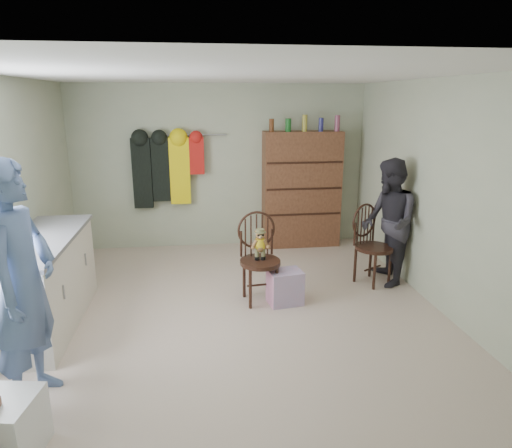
{
  "coord_description": "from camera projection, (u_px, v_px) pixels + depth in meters",
  "views": [
    {
      "loc": [
        -0.39,
        -4.57,
        2.27
      ],
      "look_at": [
        0.25,
        0.2,
        0.95
      ],
      "focal_mm": 32.0,
      "sensor_mm": 36.0,
      "label": 1
    }
  ],
  "objects": [
    {
      "name": "ground_plane",
      "position": [
        236.0,
        313.0,
        5.02
      ],
      "size": [
        5.0,
        5.0,
        0.0
      ],
      "primitive_type": "plane",
      "color": "beige",
      "rests_on": "ground"
    },
    {
      "name": "room_walls",
      "position": [
        230.0,
        163.0,
        5.11
      ],
      "size": [
        5.0,
        5.0,
        5.0
      ],
      "color": "#B3BA9B",
      "rests_on": "ground"
    },
    {
      "name": "counter",
      "position": [
        45.0,
        282.0,
        4.64
      ],
      "size": [
        0.64,
        1.86,
        0.94
      ],
      "color": "silver",
      "rests_on": "ground"
    },
    {
      "name": "plastic_tub",
      "position": [
        2.0,
        428.0,
        2.96
      ],
      "size": [
        0.51,
        0.49,
        0.42
      ],
      "primitive_type": "cube",
      "rotation": [
        0.0,
        0.0,
        -0.17
      ],
      "color": "white",
      "rests_on": "ground"
    },
    {
      "name": "chair_front",
      "position": [
        259.0,
        252.0,
        5.2
      ],
      "size": [
        0.51,
        0.51,
        1.04
      ],
      "rotation": [
        0.0,
        0.0,
        0.11
      ],
      "color": "#341B12",
      "rests_on": "ground"
    },
    {
      "name": "chair_far",
      "position": [
        370.0,
        241.0,
        5.74
      ],
      "size": [
        0.61,
        0.61,
        1.01
      ],
      "rotation": [
        0.0,
        0.0,
        0.51
      ],
      "color": "#341B12",
      "rests_on": "ground"
    },
    {
      "name": "striped_bag",
      "position": [
        285.0,
        287.0,
        5.21
      ],
      "size": [
        0.41,
        0.34,
        0.39
      ],
      "primitive_type": "cube",
      "rotation": [
        0.0,
        0.0,
        0.15
      ],
      "color": "pink",
      "rests_on": "ground"
    },
    {
      "name": "person_left",
      "position": [
        22.0,
        286.0,
        3.35
      ],
      "size": [
        0.53,
        0.74,
        1.89
      ],
      "primitive_type": "imported",
      "rotation": [
        0.0,
        0.0,
        1.45
      ],
      "color": "#556C9C",
      "rests_on": "ground"
    },
    {
      "name": "person_right",
      "position": [
        389.0,
        223.0,
        5.64
      ],
      "size": [
        0.68,
        0.83,
        1.59
      ],
      "primitive_type": "imported",
      "rotation": [
        0.0,
        0.0,
        -1.67
      ],
      "color": "#2D2B33",
      "rests_on": "ground"
    },
    {
      "name": "dresser",
      "position": [
        301.0,
        189.0,
        7.13
      ],
      "size": [
        1.2,
        0.39,
        2.05
      ],
      "color": "brown",
      "rests_on": "ground"
    },
    {
      "name": "coat_rack",
      "position": [
        166.0,
        169.0,
        6.86
      ],
      "size": [
        1.42,
        0.12,
        1.09
      ],
      "color": "#99999E",
      "rests_on": "ground"
    }
  ]
}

